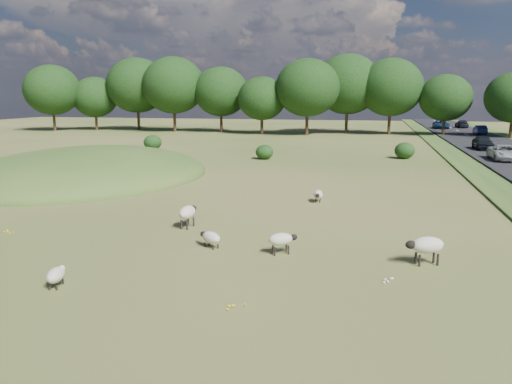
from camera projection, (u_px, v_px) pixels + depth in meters
ground at (278, 166)px, 39.85m from camera, size 160.00×160.00×0.00m
mound at (88, 176)px, 34.92m from camera, size 16.00×20.00×4.00m
treeline at (317, 89)px, 72.71m from camera, size 96.28×14.66×11.70m
shrubs at (260, 147)px, 47.64m from camera, size 27.13×6.95×1.55m
sheep_0 at (211, 237)px, 18.44m from camera, size 1.06×0.86×0.61m
sheep_1 at (318, 195)px, 26.40m from camera, size 0.52×1.10×0.63m
sheep_2 at (282, 239)px, 17.64m from camera, size 1.09×0.85×0.78m
sheep_3 at (426, 245)px, 16.49m from camera, size 1.38×0.94×0.96m
sheep_4 at (188, 212)px, 21.19m from camera, size 0.67×1.34×0.95m
sheep_6 at (56, 275)px, 14.63m from camera, size 0.62×1.05×0.58m
car_0 at (483, 142)px, 50.19m from camera, size 1.62×4.03×1.37m
car_1 at (480, 130)px, 70.23m from camera, size 1.34×3.84×1.26m
car_3 at (462, 124)px, 85.07m from camera, size 1.76×4.33×1.26m
car_5 at (505, 153)px, 41.65m from camera, size 2.09×4.54×1.26m
car_7 at (441, 124)px, 82.59m from camera, size 2.27×4.92×1.37m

